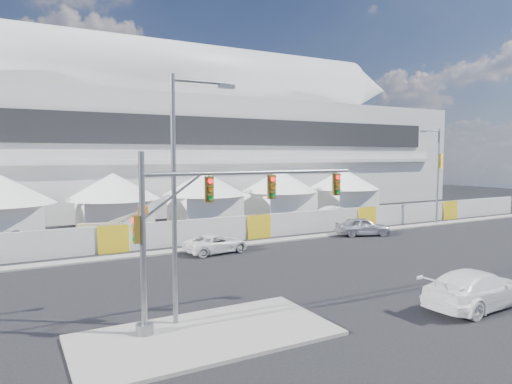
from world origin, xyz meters
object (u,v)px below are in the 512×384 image
lot_car_a (338,214)px  boom_lift (94,237)px  pickup_curb (217,243)px  lot_car_c (44,240)px  pickup_near (477,289)px  streetlight_median (180,182)px  streetlight_curb (436,169)px  traffic_mast (198,228)px  sedan_silver (363,226)px  lot_car_b (387,212)px

lot_car_a → boom_lift: boom_lift is taller
pickup_curb → lot_car_c: bearing=49.7°
pickup_near → boom_lift: 26.31m
boom_lift → lot_car_a: bearing=19.2°
streetlight_median → streetlight_curb: (31.79, 13.88, -0.34)m
pickup_curb → boom_lift: 9.62m
pickup_near → traffic_mast: 13.22m
sedan_silver → pickup_curb: bearing=111.2°
pickup_near → lot_car_c: 29.06m
lot_car_b → lot_car_c: bearing=106.7°
pickup_curb → lot_car_c: size_ratio=0.98×
pickup_near → streetlight_curb: streetlight_curb is taller
pickup_near → streetlight_median: size_ratio=0.60×
traffic_mast → streetlight_median: streetlight_median is taller
streetlight_curb → lot_car_a: bearing=139.6°
lot_car_b → streetlight_curb: bearing=-150.1°
lot_car_c → streetlight_median: size_ratio=0.49×
lot_car_c → streetlight_curb: 36.44m
streetlight_median → pickup_near: bearing=-19.0°
pickup_near → lot_car_a: pickup_near is taller
lot_car_b → boom_lift: 31.06m
pickup_near → streetlight_median: streetlight_median is taller
lot_car_c → streetlight_curb: (35.69, -5.52, 4.89)m
sedan_silver → streetlight_curb: bearing=-62.9°
traffic_mast → pickup_curb: bearing=63.3°
sedan_silver → streetlight_median: (-21.02, -12.55, 5.14)m
sedan_silver → streetlight_curb: streetlight_curb is taller
lot_car_a → boom_lift: bearing=104.6°
pickup_near → lot_car_c: size_ratio=1.23×
lot_car_c → streetlight_median: (3.90, -19.40, 5.23)m
streetlight_curb → lot_car_b: bearing=102.9°
pickup_curb → lot_car_b: 24.59m
pickup_curb → streetlight_curb: size_ratio=0.50×
pickup_curb → lot_car_c: 13.02m
pickup_curb → streetlight_median: (-6.98, -12.27, 5.28)m
traffic_mast → boom_lift: traffic_mast is taller
sedan_silver → pickup_curb: size_ratio=0.99×
traffic_mast → lot_car_b: bearing=33.4°
pickup_curb → lot_car_c: lot_car_c is taller
lot_car_a → lot_car_c: (-28.31, -0.77, -0.10)m
pickup_curb → lot_car_a: 19.14m
lot_car_a → lot_car_b: bearing=-88.2°
lot_car_b → streetlight_curb: streetlight_curb is taller
sedan_silver → boom_lift: (-21.50, 5.79, 0.04)m
sedan_silver → lot_car_b: 11.66m
lot_car_a → lot_car_c: lot_car_a is taller
pickup_near → lot_car_a: size_ratio=1.22×
traffic_mast → boom_lift: size_ratio=1.61×
streetlight_curb → boom_lift: (-32.27, 4.45, -4.75)m
streetlight_median → lot_car_a: bearing=39.6°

